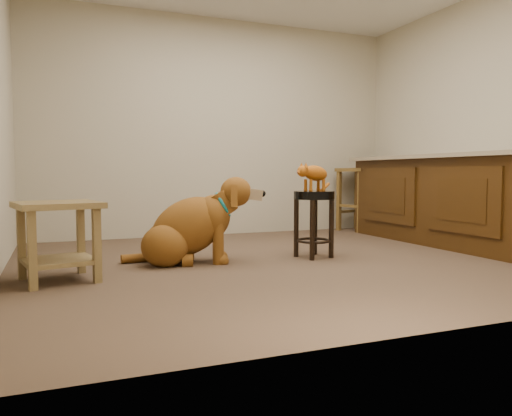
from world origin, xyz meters
name	(u,v)px	position (x,y,z in m)	size (l,w,h in m)	color
floor	(290,261)	(0.00, 0.00, 0.00)	(4.50, 4.00, 0.01)	#4F3D2C
room_shell	(291,62)	(0.00, 0.00, 1.68)	(4.54, 4.04, 2.62)	#BBB296
cabinet_run	(445,203)	(1.94, 0.30, 0.44)	(0.70, 2.56, 0.94)	#40260B
padded_stool	(314,210)	(0.26, 0.08, 0.42)	(0.36, 0.36, 0.59)	black
wood_stool	(358,198)	(1.80, 1.70, 0.43)	(0.55, 0.55, 0.81)	brown
side_table	(58,229)	(-1.85, -0.13, 0.36)	(0.63, 0.63, 0.55)	olive
golden_retriever	(190,229)	(-0.83, 0.23, 0.29)	(1.16, 0.69, 0.77)	brown
tabby_kitten	(313,174)	(0.25, 0.08, 0.74)	(0.42, 0.23, 0.28)	#A55210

